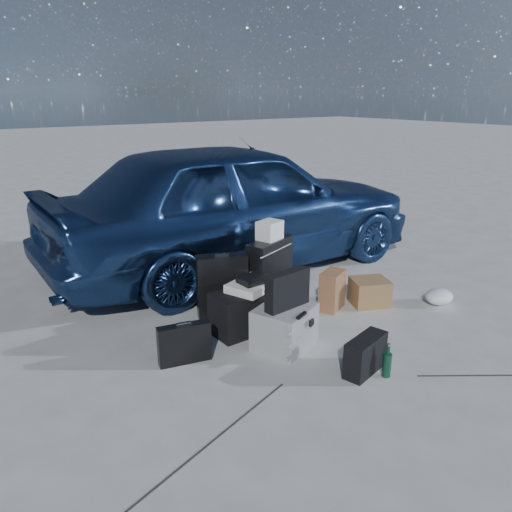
{
  "coord_description": "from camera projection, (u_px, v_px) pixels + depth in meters",
  "views": [
    {
      "loc": [
        -2.69,
        -2.71,
        2.05
      ],
      "look_at": [
        -0.12,
        0.85,
        0.61
      ],
      "focal_mm": 35.0,
      "sensor_mm": 36.0,
      "label": 1
    }
  ],
  "objects": [
    {
      "name": "pelican_case",
      "position": [
        285.0,
        327.0,
        4.19
      ],
      "size": [
        0.6,
        0.55,
        0.36
      ],
      "primitive_type": "cube",
      "rotation": [
        0.0,
        0.0,
        0.38
      ],
      "color": "#96989B",
      "rests_on": "ground"
    },
    {
      "name": "laptop_bag",
      "position": [
        287.0,
        290.0,
        4.09
      ],
      "size": [
        0.43,
        0.15,
        0.31
      ],
      "primitive_type": "cube",
      "rotation": [
        0.0,
        0.0,
        0.1
      ],
      "color": "black",
      "rests_on": "pelican_case"
    },
    {
      "name": "suitcase_left",
      "position": [
        222.0,
        286.0,
        4.71
      ],
      "size": [
        0.5,
        0.34,
        0.62
      ],
      "primitive_type": "cube",
      "rotation": [
        0.0,
        0.0,
        -0.39
      ],
      "color": "black",
      "rests_on": "ground"
    },
    {
      "name": "briefcase",
      "position": [
        184.0,
        344.0,
        3.94
      ],
      "size": [
        0.43,
        0.19,
        0.33
      ],
      "primitive_type": "cube",
      "rotation": [
        0.0,
        0.0,
        -0.23
      ],
      "color": "black",
      "rests_on": "ground"
    },
    {
      "name": "duffel_bag",
      "position": [
        253.0,
        309.0,
        4.51
      ],
      "size": [
        0.77,
        0.34,
        0.38
      ],
      "primitive_type": "cube",
      "rotation": [
        0.0,
        0.0,
        0.02
      ],
      "color": "black",
      "rests_on": "ground"
    },
    {
      "name": "cardboard_box",
      "position": [
        369.0,
        292.0,
        5.03
      ],
      "size": [
        0.45,
        0.43,
        0.27
      ],
      "primitive_type": "cube",
      "rotation": [
        0.0,
        0.0,
        -0.44
      ],
      "color": "olive",
      "rests_on": "ground"
    },
    {
      "name": "messenger_bag",
      "position": [
        365.0,
        355.0,
        3.81
      ],
      "size": [
        0.44,
        0.25,
        0.29
      ],
      "primitive_type": "cube",
      "rotation": [
        0.0,
        0.0,
        0.24
      ],
      "color": "black",
      "rests_on": "ground"
    },
    {
      "name": "ground",
      "position": [
        326.0,
        347.0,
        4.22
      ],
      "size": [
        60.0,
        60.0,
        0.0
      ],
      "primitive_type": "plane",
      "color": "beige",
      "rests_on": "ground"
    },
    {
      "name": "kraft_bag",
      "position": [
        332.0,
        290.0,
        4.91
      ],
      "size": [
        0.34,
        0.28,
        0.39
      ],
      "primitive_type": "cube",
      "rotation": [
        0.0,
        0.0,
        0.43
      ],
      "color": "#91613F",
      "rests_on": "ground"
    },
    {
      "name": "plastic_bag",
      "position": [
        439.0,
        297.0,
        5.05
      ],
      "size": [
        0.32,
        0.28,
        0.16
      ],
      "primitive_type": "ellipsoid",
      "rotation": [
        0.0,
        0.0,
        -0.13
      ],
      "color": "white",
      "rests_on": "ground"
    },
    {
      "name": "flat_box_white",
      "position": [
        252.0,
        286.0,
        4.42
      ],
      "size": [
        0.5,
        0.44,
        0.07
      ],
      "primitive_type": "cube",
      "rotation": [
        0.0,
        0.0,
        0.35
      ],
      "color": "white",
      "rests_on": "duffel_bag"
    },
    {
      "name": "white_carton",
      "position": [
        270.0,
        230.0,
        4.86
      ],
      "size": [
        0.27,
        0.24,
        0.18
      ],
      "primitive_type": "cube",
      "rotation": [
        0.0,
        0.0,
        0.3
      ],
      "color": "white",
      "rests_on": "suitcase_right"
    },
    {
      "name": "suitcase_right",
      "position": [
        270.0,
        272.0,
        4.98
      ],
      "size": [
        0.6,
        0.39,
        0.68
      ],
      "primitive_type": "cube",
      "rotation": [
        0.0,
        0.0,
        0.36
      ],
      "color": "black",
      "rests_on": "ground"
    },
    {
      "name": "flat_box_black",
      "position": [
        254.0,
        279.0,
        4.39
      ],
      "size": [
        0.28,
        0.2,
        0.06
      ],
      "primitive_type": "cube",
      "rotation": [
        0.0,
        0.0,
        0.03
      ],
      "color": "black",
      "rests_on": "flat_box_white"
    },
    {
      "name": "green_bottle",
      "position": [
        387.0,
        361.0,
        3.75
      ],
      "size": [
        0.07,
        0.07,
        0.26
      ],
      "primitive_type": "cylinder",
      "rotation": [
        0.0,
        0.0,
        -0.14
      ],
      "color": "#0D311E",
      "rests_on": "ground"
    },
    {
      "name": "car",
      "position": [
        236.0,
        204.0,
        5.95
      ],
      "size": [
        4.63,
        1.95,
        1.56
      ],
      "primitive_type": "imported",
      "rotation": [
        0.0,
        0.0,
        1.55
      ],
      "color": "navy",
      "rests_on": "ground"
    }
  ]
}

